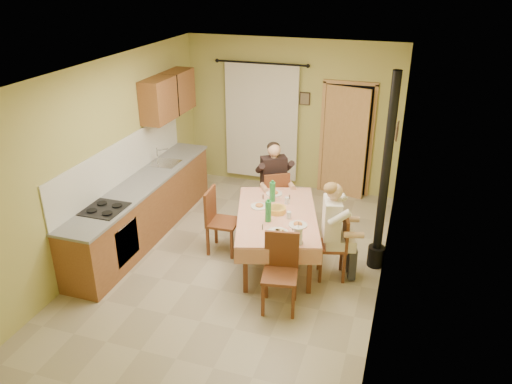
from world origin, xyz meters
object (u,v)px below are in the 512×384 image
(chair_near, at_px, (280,288))
(man_far, at_px, (274,175))
(chair_left, at_px, (223,233))
(dining_table, at_px, (276,237))
(man_right, at_px, (334,220))
(stove_flue, at_px, (382,201))
(chair_right, at_px, (332,258))
(chair_far, at_px, (274,208))

(chair_near, distance_m, man_far, 2.30)
(chair_left, distance_m, man_far, 1.30)
(dining_table, bearing_deg, man_far, 91.39)
(chair_near, xyz_separation_m, man_right, (0.49, 0.89, 0.59))
(man_far, bearing_deg, dining_table, -102.54)
(man_far, height_order, stove_flue, stove_flue)
(chair_near, relative_size, chair_right, 1.07)
(chair_near, xyz_separation_m, chair_left, (-1.18, 1.06, 0.00))
(chair_near, distance_m, chair_left, 1.59)
(chair_far, relative_size, man_right, 0.70)
(dining_table, distance_m, chair_right, 0.86)
(chair_far, xyz_separation_m, stove_flue, (1.74, -0.74, 0.73))
(dining_table, bearing_deg, chair_near, -88.79)
(chair_near, relative_size, chair_left, 1.00)
(man_far, bearing_deg, chair_near, -102.63)
(chair_near, distance_m, man_right, 1.17)
(chair_right, height_order, stove_flue, stove_flue)
(dining_table, distance_m, chair_far, 1.11)
(stove_flue, bearing_deg, chair_far, 156.90)
(chair_near, relative_size, stove_flue, 0.35)
(dining_table, xyz_separation_m, man_far, (-0.35, 1.07, 0.50))
(chair_far, relative_size, stove_flue, 0.35)
(chair_far, distance_m, man_right, 1.79)
(stove_flue, bearing_deg, chair_left, -172.45)
(man_right, height_order, stove_flue, stove_flue)
(chair_left, distance_m, stove_flue, 2.38)
(chair_far, height_order, stove_flue, stove_flue)
(chair_near, xyz_separation_m, stove_flue, (1.06, 1.36, 0.73))
(chair_near, bearing_deg, man_right, -129.00)
(dining_table, height_order, chair_right, chair_right)
(chair_far, distance_m, stove_flue, 2.03)
(dining_table, distance_m, stove_flue, 1.57)
(chair_near, bearing_deg, dining_table, -82.00)
(man_far, xyz_separation_m, man_right, (1.18, -1.23, 0.00))
(man_far, distance_m, man_right, 1.70)
(chair_left, bearing_deg, chair_right, 81.18)
(chair_left, distance_m, man_right, 1.78)
(dining_table, xyz_separation_m, chair_right, (0.84, -0.16, -0.09))
(chair_right, height_order, man_far, man_far)
(chair_right, bearing_deg, man_right, 90.00)
(dining_table, relative_size, stove_flue, 0.75)
(dining_table, bearing_deg, stove_flue, -4.21)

